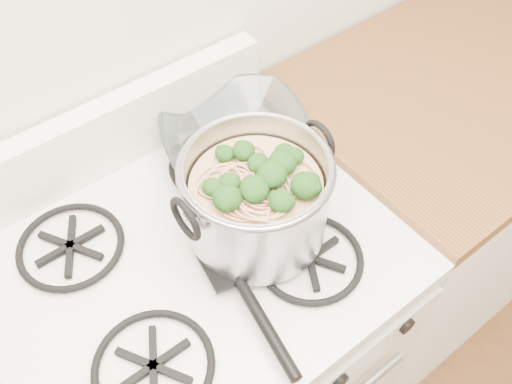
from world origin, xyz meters
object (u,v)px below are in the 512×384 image
Objects in this scene: gas_range at (207,357)px; spatula at (226,258)px; glass_bowl at (235,143)px; stock_pot at (256,199)px.

gas_range is 2.98× the size of spatula.
spatula is 0.29m from glass_bowl.
stock_pot is 2.47× the size of glass_bowl.
gas_range is 3.04× the size of stock_pot.
stock_pot is at bearing -116.01° from glass_bowl.
stock_pot is 0.22m from glass_bowl.
glass_bowl is (0.22, 0.16, 0.50)m from gas_range.
glass_bowl is (0.19, 0.22, 0.00)m from spatula.
gas_range is 0.59m from stock_pot.
stock_pot reaches higher than spatula.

